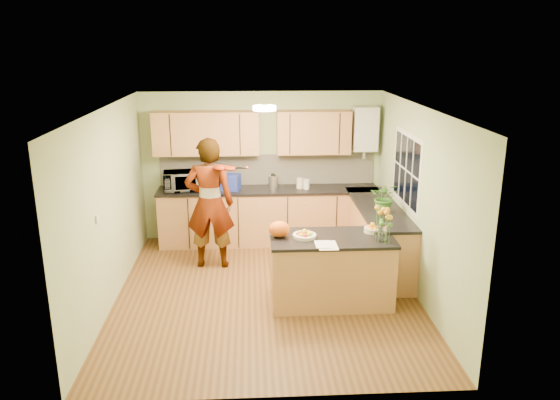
{
  "coord_description": "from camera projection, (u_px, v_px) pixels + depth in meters",
  "views": [
    {
      "loc": [
        -0.2,
        -6.74,
        3.3
      ],
      "look_at": [
        0.21,
        0.5,
        1.17
      ],
      "focal_mm": 35.0,
      "sensor_mm": 36.0,
      "label": 1
    }
  ],
  "objects": [
    {
      "name": "flower_vase",
      "position": [
        383.0,
        216.0,
        6.68
      ],
      "size": [
        0.27,
        0.27,
        0.5
      ],
      "rotation": [
        0.0,
        0.0,
        -0.22
      ],
      "color": "silver",
      "rests_on": "peninsula_island"
    },
    {
      "name": "violin",
      "position": [
        221.0,
        168.0,
        7.67
      ],
      "size": [
        0.63,
        0.55,
        0.16
      ],
      "primitive_type": null,
      "rotation": [
        0.17,
        0.0,
        -0.61
      ],
      "color": "#570905",
      "rests_on": "violinist"
    },
    {
      "name": "jar_cream",
      "position": [
        300.0,
        183.0,
        9.01
      ],
      "size": [
        0.14,
        0.14,
        0.17
      ],
      "primitive_type": "cylinder",
      "rotation": [
        0.0,
        0.0,
        -0.28
      ],
      "color": "beige",
      "rests_on": "back_counter"
    },
    {
      "name": "right_counter",
      "position": [
        378.0,
        236.0,
        8.17
      ],
      "size": [
        0.62,
        2.24,
        0.94
      ],
      "color": "#B9804A",
      "rests_on": "floor"
    },
    {
      "name": "wall_right",
      "position": [
        418.0,
        203.0,
        7.16
      ],
      "size": [
        0.02,
        4.5,
        2.5
      ],
      "primitive_type": "cube",
      "color": "#9FB07D",
      "rests_on": "floor"
    },
    {
      "name": "orange_bowl",
      "position": [
        372.0,
        228.0,
        7.07
      ],
      "size": [
        0.21,
        0.21,
        0.12
      ],
      "color": "beige",
      "rests_on": "peninsula_island"
    },
    {
      "name": "floor",
      "position": [
        267.0,
        293.0,
        7.4
      ],
      "size": [
        4.5,
        4.5,
        0.0
      ],
      "primitive_type": "plane",
      "color": "#553418",
      "rests_on": "ground"
    },
    {
      "name": "upper_cabinets",
      "position": [
        251.0,
        133.0,
        8.86
      ],
      "size": [
        3.2,
        0.34,
        0.7
      ],
      "color": "#B9804A",
      "rests_on": "wall_back"
    },
    {
      "name": "jar_white",
      "position": [
        306.0,
        184.0,
        8.96
      ],
      "size": [
        0.11,
        0.11,
        0.16
      ],
      "primitive_type": "cylinder",
      "rotation": [
        0.0,
        0.0,
        -0.09
      ],
      "color": "silver",
      "rests_on": "back_counter"
    },
    {
      "name": "kettle",
      "position": [
        273.0,
        181.0,
        8.97
      ],
      "size": [
        0.16,
        0.16,
        0.3
      ],
      "rotation": [
        0.0,
        0.0,
        -0.22
      ],
      "color": "silver",
      "rests_on": "back_counter"
    },
    {
      "name": "papers",
      "position": [
        327.0,
        245.0,
        6.62
      ],
      "size": [
        0.24,
        0.32,
        0.01
      ],
      "primitive_type": "cube",
      "color": "white",
      "rests_on": "peninsula_island"
    },
    {
      "name": "ceiling",
      "position": [
        265.0,
        108.0,
        6.69
      ],
      "size": [
        4.0,
        4.5,
        0.02
      ],
      "primitive_type": "cube",
      "color": "white",
      "rests_on": "wall_back"
    },
    {
      "name": "blue_box",
      "position": [
        230.0,
        182.0,
        8.91
      ],
      "size": [
        0.37,
        0.31,
        0.26
      ],
      "primitive_type": "cube",
      "rotation": [
        0.0,
        0.0,
        -0.26
      ],
      "color": "#21319A",
      "rests_on": "back_counter"
    },
    {
      "name": "wall_left",
      "position": [
        109.0,
        208.0,
        6.94
      ],
      "size": [
        0.02,
        4.5,
        2.5
      ],
      "primitive_type": "cube",
      "color": "#9FB07D",
      "rests_on": "floor"
    },
    {
      "name": "peninsula_island",
      "position": [
        331.0,
        270.0,
        7.04
      ],
      "size": [
        1.57,
        0.8,
        0.9
      ],
      "color": "#B9804A",
      "rests_on": "floor"
    },
    {
      "name": "splashback",
      "position": [
        268.0,
        169.0,
        9.21
      ],
      "size": [
        3.6,
        0.02,
        0.52
      ],
      "primitive_type": "cube",
      "color": "beige",
      "rests_on": "back_counter"
    },
    {
      "name": "orange_bag",
      "position": [
        279.0,
        229.0,
        6.89
      ],
      "size": [
        0.33,
        0.31,
        0.2
      ],
      "primitive_type": "ellipsoid",
      "rotation": [
        0.0,
        0.0,
        -0.33
      ],
      "color": "#E15912",
      "rests_on": "peninsula_island"
    },
    {
      "name": "back_counter",
      "position": [
        269.0,
        216.0,
        9.14
      ],
      "size": [
        3.64,
        0.62,
        0.94
      ],
      "color": "#B9804A",
      "rests_on": "floor"
    },
    {
      "name": "violinist",
      "position": [
        210.0,
        203.0,
        8.03
      ],
      "size": [
        0.74,
        0.5,
        1.97
      ],
      "primitive_type": "imported",
      "rotation": [
        0.0,
        0.0,
        3.09
      ],
      "color": "tan",
      "rests_on": "floor"
    },
    {
      "name": "fruit_dish",
      "position": [
        305.0,
        234.0,
        6.88
      ],
      "size": [
        0.3,
        0.3,
        0.1
      ],
      "color": "beige",
      "rests_on": "peninsula_island"
    },
    {
      "name": "window_right",
      "position": [
        406.0,
        170.0,
        7.64
      ],
      "size": [
        0.01,
        1.3,
        1.05
      ],
      "color": "silver",
      "rests_on": "wall_right"
    },
    {
      "name": "boiler",
      "position": [
        365.0,
        129.0,
        8.96
      ],
      "size": [
        0.4,
        0.3,
        0.86
      ],
      "color": "silver",
      "rests_on": "wall_back"
    },
    {
      "name": "ceiling_lamp",
      "position": [
        264.0,
        108.0,
        6.99
      ],
      "size": [
        0.3,
        0.3,
        0.07
      ],
      "color": "#FFEABF",
      "rests_on": "ceiling"
    },
    {
      "name": "light_switch",
      "position": [
        97.0,
        219.0,
        6.35
      ],
      "size": [
        0.02,
        0.09,
        0.09
      ],
      "primitive_type": "cube",
      "color": "silver",
      "rests_on": "wall_left"
    },
    {
      "name": "potted_plant",
      "position": [
        385.0,
        198.0,
        7.7
      ],
      "size": [
        0.49,
        0.45,
        0.44
      ],
      "primitive_type": "imported",
      "rotation": [
        0.0,
        0.0,
        -0.32
      ],
      "color": "#3F7E2A",
      "rests_on": "right_counter"
    },
    {
      "name": "wall_back",
      "position": [
        262.0,
        166.0,
        9.2
      ],
      "size": [
        4.0,
        0.02,
        2.5
      ],
      "primitive_type": "cube",
      "color": "#9FB07D",
      "rests_on": "floor"
    },
    {
      "name": "wall_front",
      "position": [
        274.0,
        278.0,
        4.89
      ],
      "size": [
        4.0,
        0.02,
        2.5
      ],
      "primitive_type": "cube",
      "color": "#9FB07D",
      "rests_on": "floor"
    },
    {
      "name": "microwave",
      "position": [
        182.0,
        181.0,
        8.86
      ],
      "size": [
        0.62,
        0.46,
        0.32
      ],
      "primitive_type": "imported",
      "rotation": [
        0.0,
        0.0,
        0.13
      ],
      "color": "silver",
      "rests_on": "back_counter"
    }
  ]
}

